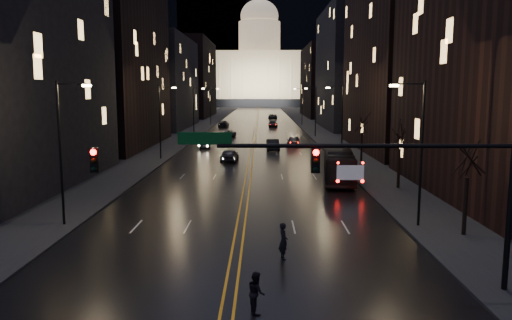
{
  "coord_description": "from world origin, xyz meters",
  "views": [
    {
      "loc": [
        1.31,
        -20.07,
        8.44
      ],
      "look_at": [
        0.94,
        12.58,
        3.85
      ],
      "focal_mm": 35.0,
      "sensor_mm": 36.0,
      "label": 1
    }
  ],
  "objects_px": {
    "bus": "(339,165)",
    "oncoming_car_a": "(229,155)",
    "oncoming_car_b": "(205,144)",
    "pedestrian_a": "(283,241)",
    "receding_car_a": "(273,145)",
    "pedestrian_b": "(256,292)",
    "traffic_signal": "(374,173)"
  },
  "relations": [
    {
      "from": "oncoming_car_b",
      "to": "receding_car_a",
      "type": "distance_m",
      "value": 9.92
    },
    {
      "from": "traffic_signal",
      "to": "receding_car_a",
      "type": "relative_size",
      "value": 3.61
    },
    {
      "from": "pedestrian_a",
      "to": "pedestrian_b",
      "type": "distance_m",
      "value": 6.18
    },
    {
      "from": "oncoming_car_a",
      "to": "receding_car_a",
      "type": "distance_m",
      "value": 12.5
    },
    {
      "from": "oncoming_car_b",
      "to": "pedestrian_a",
      "type": "bearing_deg",
      "value": 94.05
    },
    {
      "from": "oncoming_car_a",
      "to": "oncoming_car_b",
      "type": "distance_m",
      "value": 13.71
    },
    {
      "from": "bus",
      "to": "oncoming_car_a",
      "type": "bearing_deg",
      "value": 138.08
    },
    {
      "from": "receding_car_a",
      "to": "oncoming_car_b",
      "type": "bearing_deg",
      "value": 167.5
    },
    {
      "from": "traffic_signal",
      "to": "bus",
      "type": "distance_m",
      "value": 26.24
    },
    {
      "from": "oncoming_car_a",
      "to": "pedestrian_b",
      "type": "bearing_deg",
      "value": 98.7
    },
    {
      "from": "bus",
      "to": "oncoming_car_a",
      "type": "distance_m",
      "value": 16.6
    },
    {
      "from": "bus",
      "to": "pedestrian_a",
      "type": "relative_size",
      "value": 5.84
    },
    {
      "from": "oncoming_car_a",
      "to": "oncoming_car_b",
      "type": "xyz_separation_m",
      "value": [
        -4.4,
        12.99,
        -0.07
      ]
    },
    {
      "from": "pedestrian_b",
      "to": "oncoming_car_b",
      "type": "bearing_deg",
      "value": -6.51
    },
    {
      "from": "oncoming_car_a",
      "to": "pedestrian_b",
      "type": "height_order",
      "value": "pedestrian_b"
    },
    {
      "from": "pedestrian_b",
      "to": "receding_car_a",
      "type": "bearing_deg",
      "value": -17.03
    },
    {
      "from": "traffic_signal",
      "to": "pedestrian_a",
      "type": "bearing_deg",
      "value": 130.85
    },
    {
      "from": "pedestrian_a",
      "to": "oncoming_car_b",
      "type": "bearing_deg",
      "value": -3.73
    },
    {
      "from": "pedestrian_b",
      "to": "pedestrian_a",
      "type": "bearing_deg",
      "value": -27.09
    },
    {
      "from": "oncoming_car_b",
      "to": "receding_car_a",
      "type": "height_order",
      "value": "receding_car_a"
    },
    {
      "from": "bus",
      "to": "oncoming_car_a",
      "type": "xyz_separation_m",
      "value": [
        -11.0,
        12.41,
        -0.74
      ]
    },
    {
      "from": "traffic_signal",
      "to": "pedestrian_b",
      "type": "height_order",
      "value": "traffic_signal"
    },
    {
      "from": "oncoming_car_b",
      "to": "pedestrian_a",
      "type": "relative_size",
      "value": 2.31
    },
    {
      "from": "bus",
      "to": "receding_car_a",
      "type": "height_order",
      "value": "bus"
    },
    {
      "from": "traffic_signal",
      "to": "pedestrian_b",
      "type": "relative_size",
      "value": 10.68
    },
    {
      "from": "receding_car_a",
      "to": "pedestrian_b",
      "type": "xyz_separation_m",
      "value": [
        -1.76,
        -51.56,
        0.02
      ]
    },
    {
      "from": "traffic_signal",
      "to": "receding_car_a",
      "type": "height_order",
      "value": "traffic_signal"
    },
    {
      "from": "bus",
      "to": "oncoming_car_b",
      "type": "relative_size",
      "value": 2.53
    },
    {
      "from": "bus",
      "to": "pedestrian_b",
      "type": "bearing_deg",
      "value": -98.31
    },
    {
      "from": "oncoming_car_a",
      "to": "oncoming_car_b",
      "type": "bearing_deg",
      "value": -67.71
    },
    {
      "from": "traffic_signal",
      "to": "pedestrian_a",
      "type": "xyz_separation_m",
      "value": [
        -3.5,
        4.05,
        -4.16
      ]
    },
    {
      "from": "receding_car_a",
      "to": "pedestrian_a",
      "type": "distance_m",
      "value": 45.52
    }
  ]
}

